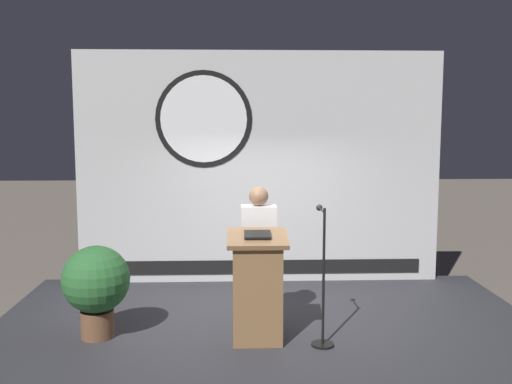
{
  "coord_description": "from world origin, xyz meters",
  "views": [
    {
      "loc": [
        -0.36,
        -6.56,
        2.64
      ],
      "look_at": [
        -0.12,
        -0.17,
        1.87
      ],
      "focal_mm": 40.69,
      "sensor_mm": 36.0,
      "label": 1
    }
  ],
  "objects_px": {
    "podium": "(257,288)",
    "potted_plant": "(96,283)",
    "speaker_person": "(259,256)",
    "microphone_stand": "(323,297)"
  },
  "relations": [
    {
      "from": "podium",
      "to": "potted_plant",
      "type": "distance_m",
      "value": 1.75
    },
    {
      "from": "potted_plant",
      "to": "speaker_person",
      "type": "bearing_deg",
      "value": 9.47
    },
    {
      "from": "microphone_stand",
      "to": "potted_plant",
      "type": "bearing_deg",
      "value": 173.35
    },
    {
      "from": "podium",
      "to": "speaker_person",
      "type": "bearing_deg",
      "value": 86.06
    },
    {
      "from": "potted_plant",
      "to": "microphone_stand",
      "type": "bearing_deg",
      "value": -6.65
    },
    {
      "from": "speaker_person",
      "to": "microphone_stand",
      "type": "distance_m",
      "value": 0.93
    },
    {
      "from": "microphone_stand",
      "to": "potted_plant",
      "type": "distance_m",
      "value": 2.45
    },
    {
      "from": "microphone_stand",
      "to": "potted_plant",
      "type": "height_order",
      "value": "microphone_stand"
    },
    {
      "from": "speaker_person",
      "to": "potted_plant",
      "type": "relative_size",
      "value": 1.6
    },
    {
      "from": "podium",
      "to": "microphone_stand",
      "type": "height_order",
      "value": "microphone_stand"
    }
  ]
}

